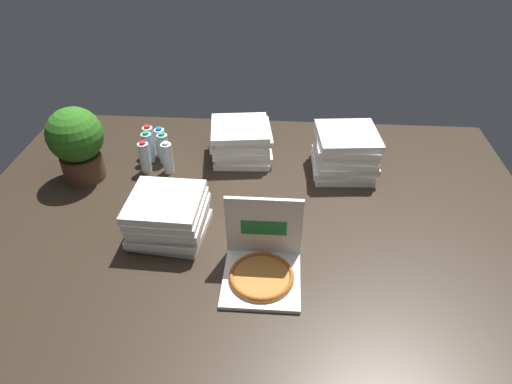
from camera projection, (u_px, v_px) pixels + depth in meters
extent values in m
cube|color=#2D2319|center=(250.00, 225.00, 2.46)|extent=(3.20, 2.40, 0.02)
cube|color=white|center=(261.00, 280.00, 2.11)|extent=(0.36, 0.36, 0.02)
cylinder|color=#B77033|center=(262.00, 277.00, 2.10)|extent=(0.30, 0.30, 0.02)
torus|color=#9C501E|center=(262.00, 275.00, 2.09)|extent=(0.30, 0.30, 0.02)
cube|color=white|center=(264.00, 226.00, 2.13)|extent=(0.36, 0.06, 0.36)
cube|color=#197A38|center=(264.00, 228.00, 2.12)|extent=(0.22, 0.01, 0.09)
cube|color=white|center=(243.00, 154.00, 2.99)|extent=(0.38, 0.38, 0.04)
cube|color=#197A38|center=(243.00, 151.00, 2.98)|extent=(0.24, 0.08, 0.00)
cube|color=white|center=(243.00, 148.00, 2.98)|extent=(0.41, 0.41, 0.04)
cube|color=#197A38|center=(243.00, 145.00, 2.97)|extent=(0.24, 0.10, 0.00)
cube|color=white|center=(241.00, 144.00, 2.95)|extent=(0.40, 0.40, 0.04)
cube|color=white|center=(240.00, 138.00, 2.93)|extent=(0.38, 0.38, 0.04)
cube|color=#197A38|center=(240.00, 135.00, 2.92)|extent=(0.24, 0.08, 0.00)
cube|color=white|center=(243.00, 132.00, 2.91)|extent=(0.41, 0.41, 0.04)
cube|color=#197A38|center=(243.00, 130.00, 2.90)|extent=(0.24, 0.10, 0.00)
cube|color=white|center=(240.00, 128.00, 2.88)|extent=(0.41, 0.41, 0.04)
cube|color=white|center=(171.00, 229.00, 2.38)|extent=(0.40, 0.40, 0.04)
cube|color=white|center=(168.00, 226.00, 2.35)|extent=(0.38, 0.38, 0.04)
cube|color=white|center=(169.00, 218.00, 2.34)|extent=(0.37, 0.37, 0.04)
cube|color=white|center=(169.00, 215.00, 2.30)|extent=(0.38, 0.38, 0.04)
cube|color=white|center=(167.00, 208.00, 2.28)|extent=(0.37, 0.37, 0.04)
cube|color=white|center=(165.00, 201.00, 2.27)|extent=(0.37, 0.37, 0.04)
cube|color=white|center=(342.00, 168.00, 2.86)|extent=(0.38, 0.38, 0.04)
cube|color=white|center=(341.00, 163.00, 2.83)|extent=(0.36, 0.36, 0.04)
cube|color=white|center=(345.00, 158.00, 2.81)|extent=(0.39, 0.39, 0.04)
cube|color=white|center=(346.00, 152.00, 2.79)|extent=(0.37, 0.37, 0.04)
cube|color=#197A38|center=(346.00, 150.00, 2.78)|extent=(0.24, 0.07, 0.00)
cube|color=white|center=(345.00, 146.00, 2.77)|extent=(0.37, 0.37, 0.04)
cube|color=white|center=(346.00, 141.00, 2.75)|extent=(0.37, 0.37, 0.04)
cube|color=#197A38|center=(347.00, 138.00, 2.73)|extent=(0.24, 0.07, 0.00)
cube|color=white|center=(348.00, 135.00, 2.73)|extent=(0.40, 0.40, 0.04)
cylinder|color=silver|center=(164.00, 149.00, 2.89)|extent=(0.07, 0.07, 0.20)
cylinder|color=#239951|center=(162.00, 134.00, 2.83)|extent=(0.04, 0.04, 0.02)
cylinder|color=silver|center=(148.00, 148.00, 2.90)|extent=(0.07, 0.07, 0.20)
cylinder|color=#239951|center=(146.00, 133.00, 2.84)|extent=(0.04, 0.04, 0.02)
cylinder|color=silver|center=(145.00, 158.00, 2.80)|extent=(0.07, 0.07, 0.20)
cylinder|color=red|center=(142.00, 143.00, 2.74)|extent=(0.04, 0.04, 0.02)
cylinder|color=white|center=(161.00, 143.00, 2.95)|extent=(0.07, 0.07, 0.20)
cylinder|color=blue|center=(159.00, 129.00, 2.88)|extent=(0.04, 0.04, 0.02)
cylinder|color=white|center=(149.00, 141.00, 2.97)|extent=(0.07, 0.07, 0.20)
cylinder|color=red|center=(147.00, 127.00, 2.90)|extent=(0.04, 0.04, 0.02)
cylinder|color=white|center=(168.00, 158.00, 2.80)|extent=(0.07, 0.07, 0.20)
cylinder|color=white|center=(165.00, 143.00, 2.74)|extent=(0.04, 0.04, 0.02)
cylinder|color=#513323|center=(83.00, 166.00, 2.76)|extent=(0.25, 0.25, 0.16)
sphere|color=#29651A|center=(75.00, 135.00, 2.63)|extent=(0.33, 0.33, 0.33)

